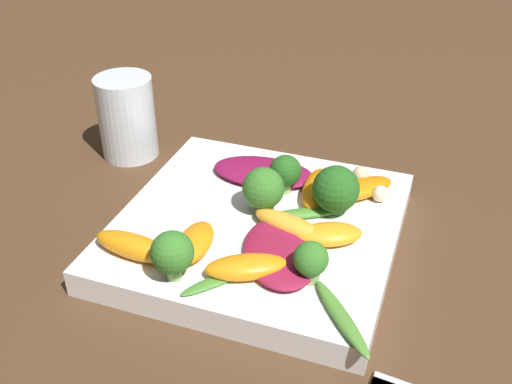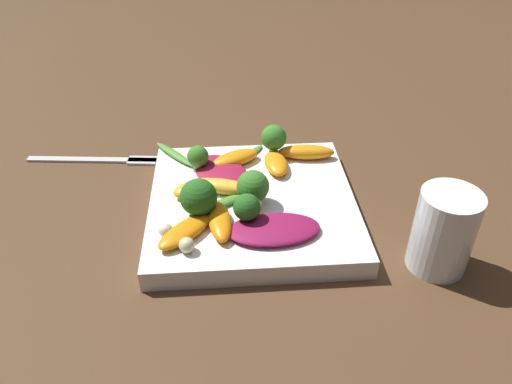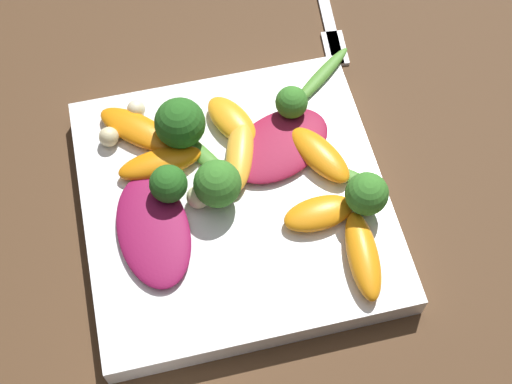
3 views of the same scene
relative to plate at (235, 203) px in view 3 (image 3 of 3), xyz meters
name	(u,v)px [view 3 (image 3 of 3)]	position (x,y,z in m)	size (l,w,h in m)	color
ground_plane	(235,210)	(0.00, 0.00, -0.01)	(2.40, 2.40, 0.00)	#4C331E
plate	(235,203)	(0.00, 0.00, 0.00)	(0.25, 0.25, 0.03)	white
fork	(326,8)	(-0.20, 0.14, -0.01)	(0.19, 0.03, 0.01)	silver
radicchio_leaf_0	(279,145)	(-0.04, 0.05, 0.02)	(0.10, 0.11, 0.01)	maroon
radicchio_leaf_1	(153,230)	(0.02, -0.07, 0.02)	(0.11, 0.06, 0.01)	maroon
orange_segment_0	(363,255)	(0.08, 0.08, 0.02)	(0.08, 0.03, 0.02)	orange
orange_segment_1	(137,129)	(-0.08, -0.07, 0.02)	(0.07, 0.07, 0.01)	orange
orange_segment_2	(320,155)	(-0.02, 0.08, 0.02)	(0.07, 0.05, 0.02)	orange
orange_segment_3	(160,163)	(-0.04, -0.05, 0.02)	(0.03, 0.07, 0.02)	orange
orange_segment_4	(319,213)	(0.04, 0.06, 0.02)	(0.03, 0.06, 0.02)	orange
orange_segment_5	(240,152)	(-0.04, 0.01, 0.02)	(0.08, 0.04, 0.02)	#FCAD33
orange_segment_6	(232,120)	(-0.07, 0.01, 0.02)	(0.06, 0.05, 0.02)	orange
broccoli_floret_0	(169,185)	(-0.01, -0.05, 0.03)	(0.03, 0.03, 0.04)	#84AD5B
broccoli_floret_1	(291,104)	(-0.07, 0.06, 0.03)	(0.03, 0.03, 0.04)	#84AD5B
broccoli_floret_2	(216,179)	(0.00, -0.01, 0.04)	(0.04, 0.04, 0.04)	#7A9E51
broccoli_floret_3	(367,194)	(0.04, 0.10, 0.04)	(0.03, 0.03, 0.04)	#84AD5B
broccoli_floret_4	(180,123)	(-0.06, -0.03, 0.04)	(0.04, 0.04, 0.05)	#7A9E51
arugula_sprig_0	(341,174)	(0.00, 0.09, 0.01)	(0.05, 0.06, 0.00)	#47842D
arugula_sprig_1	(321,77)	(-0.10, 0.10, 0.02)	(0.06, 0.07, 0.01)	#518E33
arugula_sprig_2	(205,158)	(-0.04, -0.02, 0.02)	(0.08, 0.05, 0.01)	#47842D
macadamia_nut_0	(199,199)	(0.00, -0.03, 0.02)	(0.02, 0.02, 0.02)	beige
macadamia_nut_1	(109,137)	(-0.07, -0.09, 0.02)	(0.02, 0.02, 0.02)	beige
macadamia_nut_2	(136,109)	(-0.10, -0.07, 0.02)	(0.02, 0.02, 0.02)	beige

